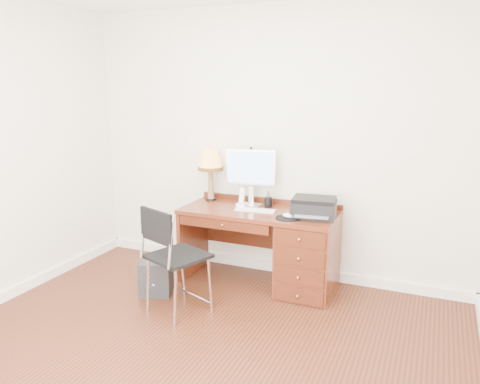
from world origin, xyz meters
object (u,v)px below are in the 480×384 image
at_px(phone, 242,201).
at_px(desk, 290,247).
at_px(chair, 173,251).
at_px(equipment_box, 156,276).
at_px(monitor, 251,170).
at_px(leg_lamp, 211,163).
at_px(printer, 314,207).

bearing_deg(phone, desk, 0.78).
xyz_separation_m(chair, equipment_box, (-0.38, 0.29, -0.41)).
height_order(desk, chair, chair).
height_order(desk, phone, phone).
bearing_deg(monitor, phone, -126.21).
height_order(monitor, chair, monitor).
bearing_deg(desk, leg_lamp, 169.39).
relative_size(phone, chair, 0.20).
xyz_separation_m(desk, printer, (0.22, -0.01, 0.42)).
relative_size(printer, chair, 0.46).
bearing_deg(desk, monitor, 161.90).
xyz_separation_m(phone, chair, (-0.23, -0.94, -0.23)).
bearing_deg(leg_lamp, phone, -18.09).
distance_m(desk, printer, 0.48).
xyz_separation_m(monitor, chair, (-0.28, -1.05, -0.53)).
bearing_deg(phone, monitor, 69.93).
relative_size(leg_lamp, chair, 0.57).
bearing_deg(phone, equipment_box, -127.96).
bearing_deg(equipment_box, printer, 2.14).
xyz_separation_m(monitor, equipment_box, (-0.66, -0.76, -0.94)).
relative_size(desk, chair, 1.58).
relative_size(monitor, phone, 2.91).
distance_m(monitor, printer, 0.75).
distance_m(monitor, phone, 0.32).
bearing_deg(leg_lamp, equipment_box, -104.10).
relative_size(desk, monitor, 2.66).
height_order(desk, printer, printer).
distance_m(desk, chair, 1.18).
height_order(leg_lamp, chair, leg_lamp).
height_order(desk, monitor, monitor).
distance_m(monitor, chair, 1.21).
xyz_separation_m(monitor, printer, (0.68, -0.16, -0.27)).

